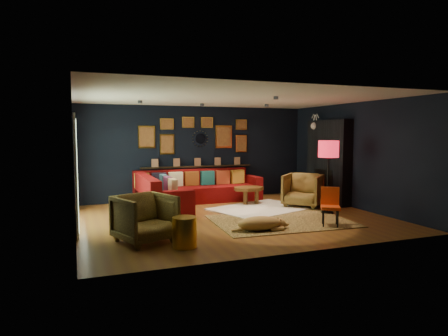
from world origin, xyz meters
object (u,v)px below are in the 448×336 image
object	(u,v)px
gold_stool	(185,232)
orange_chair	(330,203)
dog	(260,221)
armchair_left	(145,216)
floor_lamp	(328,152)
coffee_table	(249,190)
sectional	(185,193)
armchair_right	(303,189)
pouf	(171,201)

from	to	relation	value
gold_stool	orange_chair	xyz separation A→B (m)	(3.13, 0.45, 0.20)
dog	armchair_left	bearing A→B (deg)	-172.21
floor_lamp	coffee_table	bearing A→B (deg)	125.29
sectional	coffee_table	bearing A→B (deg)	-14.44
orange_chair	dog	distance (m)	1.54
sectional	dog	size ratio (longest dim) A/B	2.89
floor_lamp	armchair_right	bearing A→B (deg)	94.90
coffee_table	floor_lamp	bearing A→B (deg)	-54.71
armchair_left	gold_stool	world-z (taller)	armchair_left
pouf	orange_chair	distance (m)	3.86
coffee_table	dog	distance (m)	2.88
gold_stool	dog	bearing A→B (deg)	18.29
sectional	dog	bearing A→B (deg)	-78.62
sectional	orange_chair	xyz separation A→B (m)	(2.15, -3.20, 0.13)
sectional	armchair_left	world-z (taller)	armchair_left
floor_lamp	dog	distance (m)	2.70
armchair_right	floor_lamp	distance (m)	1.34
pouf	armchair_right	size ratio (longest dim) A/B	0.53
dog	sectional	bearing A→B (deg)	109.08
armchair_left	gold_stool	bearing A→B (deg)	-65.00
armchair_right	gold_stool	size ratio (longest dim) A/B	1.84
coffee_table	orange_chair	xyz separation A→B (m)	(0.53, -2.78, 0.08)
sectional	armchair_right	distance (m)	3.01
armchair_left	floor_lamp	size ratio (longest dim) A/B	0.53
sectional	pouf	bearing A→B (deg)	-141.52
pouf	armchair_left	bearing A→B (deg)	-111.69
orange_chair	floor_lamp	bearing A→B (deg)	88.53
pouf	armchair_right	distance (m)	3.31
pouf	orange_chair	world-z (taller)	orange_chair
pouf	dog	world-z (taller)	dog
gold_stool	dog	distance (m)	1.69
gold_stool	floor_lamp	world-z (taller)	floor_lamp
armchair_right	gold_stool	world-z (taller)	armchair_right
coffee_table	pouf	xyz separation A→B (m)	(-2.04, 0.08, -0.18)
gold_stool	armchair_left	bearing A→B (deg)	136.19
sectional	coffee_table	world-z (taller)	sectional
pouf	armchair_left	distance (m)	3.00
coffee_table	dog	bearing A→B (deg)	-110.10
armchair_left	coffee_table	bearing A→B (deg)	19.47
coffee_table	floor_lamp	distance (m)	2.36
pouf	dog	size ratio (longest dim) A/B	0.41
orange_chair	floor_lamp	distance (m)	1.59
armchair_left	floor_lamp	xyz separation A→B (m)	(4.36, 0.98, 0.97)
coffee_table	dog	xyz separation A→B (m)	(-0.99, -2.70, -0.17)
armchair_right	dog	world-z (taller)	armchair_right
coffee_table	pouf	bearing A→B (deg)	177.84
gold_stool	floor_lamp	size ratio (longest dim) A/B	0.30
orange_chair	floor_lamp	xyz separation A→B (m)	(0.69, 1.06, 0.97)
coffee_table	pouf	world-z (taller)	coffee_table
armchair_left	floor_lamp	distance (m)	4.58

